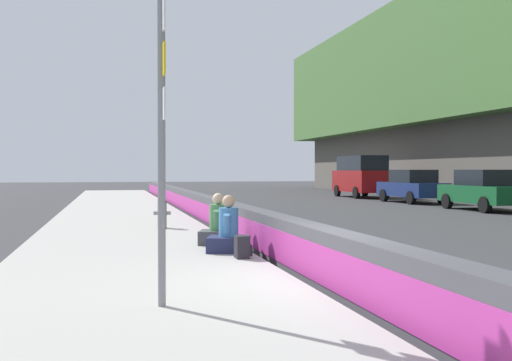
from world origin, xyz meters
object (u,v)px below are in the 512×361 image
(seated_person_middle, at_px, (218,228))
(route_sign_post, at_px, (162,123))
(backpack, at_px, (242,247))
(parked_car_fourth, at_px, (484,190))
(parked_car_far, at_px, (361,175))
(parked_car_midline, at_px, (412,186))
(seated_person_foreground, at_px, (229,234))
(fire_hydrant, at_px, (162,211))

(seated_person_middle, bearing_deg, route_sign_post, 163.76)
(backpack, bearing_deg, parked_car_fourth, -47.06)
(backpack, relative_size, parked_car_far, 0.08)
(parked_car_fourth, relative_size, parked_car_midline, 1.00)
(seated_person_middle, bearing_deg, backpack, -178.21)
(route_sign_post, height_order, parked_car_far, route_sign_post)
(seated_person_foreground, distance_m, parked_car_midline, 21.72)
(route_sign_post, relative_size, seated_person_middle, 3.35)
(fire_hydrant, height_order, parked_car_midline, parked_car_midline)
(seated_person_foreground, height_order, seated_person_middle, seated_person_foreground)
(route_sign_post, relative_size, fire_hydrant, 4.09)
(parked_car_midline, bearing_deg, seated_person_foreground, 143.20)
(seated_person_foreground, distance_m, parked_car_far, 27.09)
(route_sign_post, bearing_deg, parked_car_far, -27.30)
(fire_hydrant, height_order, seated_person_middle, seated_person_middle)
(route_sign_post, xyz_separation_m, parked_car_fourth, (15.53, -14.63, -1.37))
(backpack, xyz_separation_m, parked_car_fourth, (12.04, -12.93, 0.53))
(seated_person_foreground, xyz_separation_m, seated_person_middle, (1.22, -0.02, -0.00))
(seated_person_middle, distance_m, backpack, 2.09)
(backpack, bearing_deg, seated_person_foreground, 5.38)
(route_sign_post, relative_size, parked_car_fourth, 0.79)
(seated_person_middle, height_order, parked_car_far, parked_car_far)
(parked_car_fourth, bearing_deg, route_sign_post, 136.72)
(fire_hydrant, relative_size, parked_car_midline, 0.19)
(seated_person_foreground, bearing_deg, parked_car_fourth, -49.36)
(seated_person_foreground, height_order, parked_car_fourth, parked_car_fourth)
(fire_hydrant, xyz_separation_m, seated_person_foreground, (-5.15, -0.82, -0.11))
(route_sign_post, height_order, seated_person_foreground, route_sign_post)
(parked_car_midline, bearing_deg, route_sign_post, 146.09)
(backpack, height_order, parked_car_far, parked_car_far)
(fire_hydrant, height_order, parked_car_far, parked_car_far)
(seated_person_middle, distance_m, parked_car_far, 26.01)
(seated_person_foreground, height_order, backpack, seated_person_foreground)
(route_sign_post, bearing_deg, backpack, -25.83)
(parked_car_fourth, bearing_deg, fire_hydrant, 113.51)
(seated_person_middle, relative_size, parked_car_fourth, 0.24)
(seated_person_middle, bearing_deg, fire_hydrant, 12.07)
(backpack, bearing_deg, parked_car_far, -27.51)
(seated_person_foreground, bearing_deg, route_sign_post, 159.72)
(parked_car_far, bearing_deg, seated_person_middle, 150.24)
(seated_person_foreground, height_order, parked_car_far, parked_car_far)
(seated_person_foreground, bearing_deg, fire_hydrant, 9.09)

